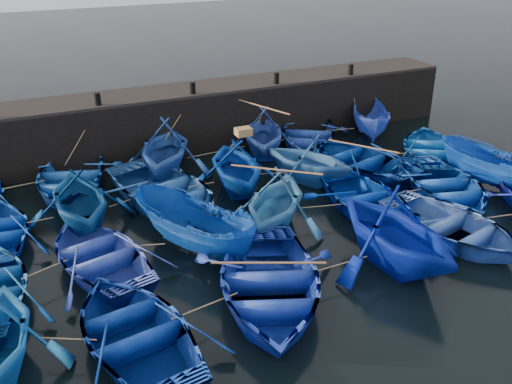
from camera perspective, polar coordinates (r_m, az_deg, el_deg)
name	(u,v)px	position (r m, az deg, el deg)	size (l,w,h in m)	color
ground	(300,252)	(17.78, 4.38, -6.05)	(120.00, 120.00, 0.00)	black
quay_wall	(188,118)	(26.10, -6.84, 7.33)	(26.00, 2.50, 2.50)	black
quay_top	(186,90)	(25.73, -6.99, 10.10)	(26.00, 2.50, 0.12)	black
bollard_1	(98,99)	(23.90, -15.55, 8.96)	(0.24, 0.24, 0.50)	black
bollard_2	(193,88)	(24.82, -6.35, 10.31)	(0.24, 0.24, 0.50)	black
bollard_3	(276,78)	(26.32, 2.05, 11.32)	(0.24, 0.24, 0.50)	black
bollard_4	(351,69)	(28.32, 9.46, 12.00)	(0.24, 0.24, 0.50)	black
boat_1	(70,176)	(22.70, -18.15, 1.48)	(3.75, 5.24, 1.09)	#14499B
boat_2	(165,147)	(23.02, -9.12, 4.46)	(3.81, 4.42, 2.32)	#1D4994
boat_3	(263,132)	(24.69, 0.74, 6.04)	(3.54, 4.11, 2.16)	#284CAD
boat_4	(308,134)	(26.16, 5.18, 5.80)	(3.70, 5.17, 1.07)	navy
boat_5	(371,120)	(27.58, 11.43, 7.03)	(1.57, 4.18, 1.62)	blue
boat_7	(80,197)	(19.54, -17.23, -0.47)	(3.63, 4.21, 2.21)	navy
boat_8	(164,190)	(20.56, -9.18, 0.16)	(4.16, 5.81, 1.21)	#225597
boat_9	(236,165)	(21.22, -1.97, 2.77)	(3.61, 4.18, 2.20)	#033496
boat_10	(308,158)	(22.15, 5.27, 3.38)	(3.27, 3.79, 2.00)	#265E9E
boat_11	(362,159)	(23.61, 10.53, 3.26)	(3.67, 5.14, 1.07)	navy
boat_12	(432,149)	(25.39, 17.23, 4.12)	(3.69, 5.16, 1.07)	#0A50AA
boat_14	(99,255)	(17.28, -15.40, -6.06)	(3.43, 4.79, 0.99)	#263DA6
boat_15	(193,228)	(17.37, -6.34, -3.61)	(1.71, 4.53, 1.75)	navy
boat_16	(276,200)	(18.62, 1.98, -0.79)	(3.42, 3.96, 2.09)	#2D6FAE
boat_17	(368,200)	(20.19, 11.12, -0.82)	(3.46, 4.83, 1.00)	#002C9D
boat_18	(444,185)	(22.02, 18.32, 0.70)	(3.70, 5.18, 1.07)	#0B3DA0
boat_19	(493,168)	(23.36, 22.61, 2.23)	(1.63, 4.33, 1.68)	#083DA7
boat_21	(135,330)	(14.14, -11.96, -13.38)	(3.58, 5.01, 1.04)	navy
boat_22	(268,283)	(15.28, 1.26, -9.08)	(4.13, 5.77, 1.20)	#142F99
boat_23	(395,229)	(16.95, 13.74, -3.59)	(4.09, 4.74, 2.49)	#021894
boat_24	(453,226)	(19.18, 19.11, -3.22)	(3.61, 5.05, 1.05)	blue
wooden_crate	(243,132)	(20.88, -1.26, 6.05)	(0.57, 0.43, 0.28)	olive
mooring_ropes	(234,169)	(21.33, -2.17, 2.27)	(17.15, 11.73, 2.10)	tan
loose_oars	(296,161)	(20.07, 4.00, 3.08)	(9.63, 11.78, 1.15)	#99724C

